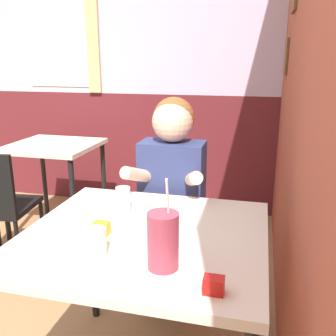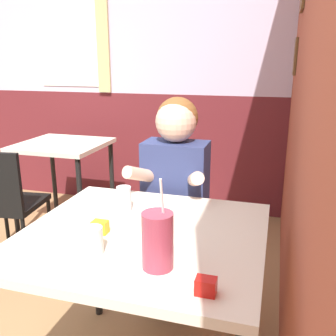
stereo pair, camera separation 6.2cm
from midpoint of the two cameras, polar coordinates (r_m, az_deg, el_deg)
brick_wall_right at (r=2.14m, az=18.77°, el=13.93°), size 0.08×4.48×2.70m
back_wall at (r=3.66m, az=-7.91°, el=15.24°), size 5.91×0.09×2.70m
main_table at (r=1.52m, az=-4.69°, el=-12.03°), size 0.94×0.87×0.75m
background_table at (r=3.20m, az=-17.47°, el=1.75°), size 0.68×0.64×0.75m
person_seated at (r=2.06m, az=-0.20°, el=-5.13°), size 0.42×0.41×1.22m
cocktail_pitcher at (r=1.21m, az=-2.25°, el=-11.02°), size 0.10×0.10×0.31m
glass_near_pitcher at (r=1.68m, az=-7.90°, el=-4.75°), size 0.06×0.06×0.11m
glass_center at (r=1.33m, az=-12.13°, el=-10.91°), size 0.07×0.07×0.10m
condiment_ketchup at (r=1.13m, az=5.35°, el=-17.38°), size 0.06×0.04×0.05m
condiment_mustard at (r=1.48m, az=-11.30°, el=-9.01°), size 0.06×0.04×0.05m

